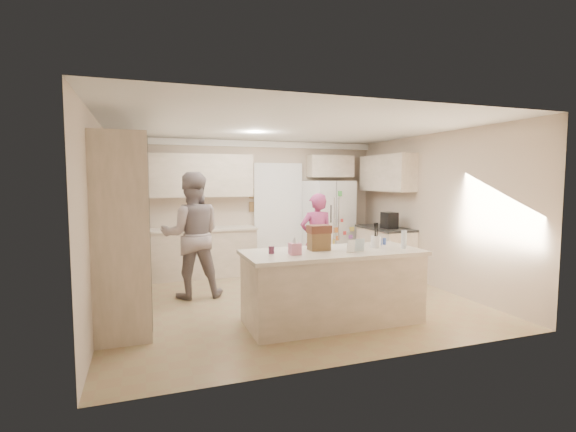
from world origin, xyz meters
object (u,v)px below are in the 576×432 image
object	(u,v)px
coffee_maker	(389,220)
dollhouse_body	(319,242)
teen_boy	(192,235)
teen_girl	(317,239)
island_base	(333,288)
utensil_crock	(376,242)
tissue_box	(295,249)
refrigerator	(328,224)

from	to	relation	value
coffee_maker	dollhouse_body	xyz separation A→B (m)	(-2.20, -1.80, -0.03)
teen_boy	teen_girl	world-z (taller)	teen_boy
island_base	utensil_crock	size ratio (longest dim) A/B	14.67
utensil_crock	teen_boy	xyz separation A→B (m)	(-2.21, 1.72, -0.03)
coffee_maker	tissue_box	bearing A→B (deg)	-142.43
utensil_crock	teen_girl	distance (m)	1.79
refrigerator	teen_boy	size ratio (longest dim) A/B	0.93
dollhouse_body	teen_boy	bearing A→B (deg)	130.30
island_base	dollhouse_body	world-z (taller)	dollhouse_body
teen_boy	teen_girl	distance (m)	2.13
coffee_maker	dollhouse_body	distance (m)	2.84
utensil_crock	refrigerator	bearing A→B (deg)	76.82
island_base	teen_boy	size ratio (longest dim) A/B	1.13
island_base	tissue_box	size ratio (longest dim) A/B	15.71
refrigerator	tissue_box	size ratio (longest dim) A/B	12.86
teen_boy	utensil_crock	bearing A→B (deg)	146.08
teen_boy	tissue_box	bearing A→B (deg)	122.39
dollhouse_body	teen_boy	world-z (taller)	teen_boy
coffee_maker	dollhouse_body	bearing A→B (deg)	-140.71
island_base	dollhouse_body	bearing A→B (deg)	146.31
island_base	tissue_box	distance (m)	0.79
utensil_crock	teen_boy	world-z (taller)	teen_boy
refrigerator	teen_boy	distance (m)	3.22
dollhouse_body	refrigerator	bearing A→B (deg)	63.23
island_base	utensil_crock	distance (m)	0.86
coffee_maker	island_base	size ratio (longest dim) A/B	0.14
teen_girl	tissue_box	bearing A→B (deg)	65.06
refrigerator	tissue_box	xyz separation A→B (m)	(-1.92, -3.20, 0.10)
utensil_crock	dollhouse_body	bearing A→B (deg)	176.42
refrigerator	dollhouse_body	size ratio (longest dim) A/B	6.92
refrigerator	teen_girl	distance (m)	1.52
coffee_maker	teen_girl	distance (m)	1.52
refrigerator	utensil_crock	bearing A→B (deg)	-113.34
tissue_box	coffee_maker	bearing A→B (deg)	37.57
island_base	utensil_crock	xyz separation A→B (m)	(0.65, 0.05, 0.56)
utensil_crock	teen_girl	xyz separation A→B (m)	(-0.10, 1.78, -0.20)
tissue_box	teen_girl	distance (m)	2.23
teen_girl	coffee_maker	bearing A→B (deg)	-172.36
island_base	dollhouse_body	size ratio (longest dim) A/B	8.46
teen_boy	teen_girl	bearing A→B (deg)	-174.53
utensil_crock	coffee_maker	bearing A→B (deg)	52.88
dollhouse_body	utensil_crock	bearing A→B (deg)	-3.58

